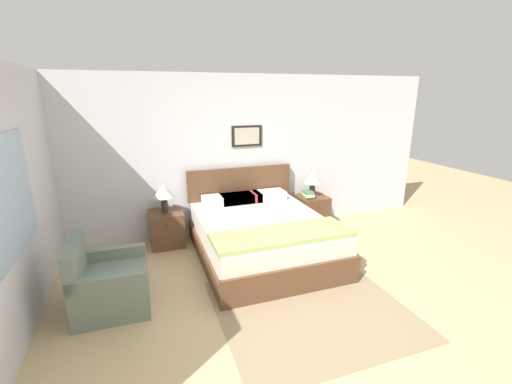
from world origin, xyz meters
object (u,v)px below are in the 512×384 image
Objects in this scene: nightstand_by_door at (312,211)px; nightstand_near_window at (167,229)px; bed at (261,235)px; table_lamp_near_window at (164,192)px; table_lamp_by_door at (313,179)px; armchair at (108,284)px.

nightstand_near_window is at bearing 180.00° from nightstand_by_door.
bed is 4.92× the size of table_lamp_near_window.
bed reaches higher than table_lamp_by_door.
armchair is 3.60m from nightstand_by_door.
table_lamp_by_door is at bearing 33.49° from bed.
nightstand_near_window is at bearing 153.12° from armchair.
armchair is 1.87× the size of table_lamp_by_door.
table_lamp_by_door is at bearing 0.00° from table_lamp_near_window.
bed is at bearing 107.98° from armchair.
armchair is 1.74m from table_lamp_near_window.
table_lamp_near_window is 1.00× the size of table_lamp_by_door.
nightstand_by_door is 2.61m from table_lamp_near_window.
table_lamp_by_door is at bearing 0.17° from nightstand_near_window.
nightstand_by_door is 1.22× the size of table_lamp_by_door.
nightstand_by_door is at bearing 33.14° from bed.
bed is 4.92× the size of table_lamp_by_door.
table_lamp_near_window is at bearing 180.00° from table_lamp_by_door.
nightstand_near_window is 2.53m from nightstand_by_door.
bed is 2.63× the size of armchair.
table_lamp_by_door is (2.53, 0.01, 0.59)m from nightstand_near_window.
nightstand_by_door is 0.59m from table_lamp_by_door.
bed is 1.61m from table_lamp_near_window.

